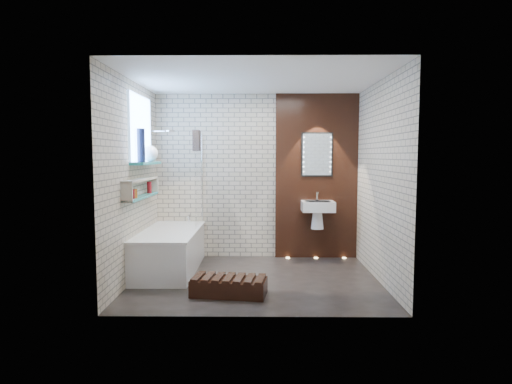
{
  "coord_description": "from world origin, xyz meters",
  "views": [
    {
      "loc": [
        0.06,
        -5.52,
        1.63
      ],
      "look_at": [
        0.0,
        0.15,
        1.15
      ],
      "focal_mm": 29.99,
      "sensor_mm": 36.0,
      "label": 1
    }
  ],
  "objects_px": {
    "bathtub": "(170,250)",
    "washbasin": "(318,210)",
    "bath_screen": "(199,179)",
    "walnut_step": "(229,287)",
    "led_mirror": "(317,155)"
  },
  "relations": [
    {
      "from": "walnut_step",
      "to": "led_mirror",
      "type": "bearing_deg",
      "value": 55.86
    },
    {
      "from": "bathtub",
      "to": "walnut_step",
      "type": "relative_size",
      "value": 2.01
    },
    {
      "from": "washbasin",
      "to": "bathtub",
      "type": "bearing_deg",
      "value": -163.99
    },
    {
      "from": "washbasin",
      "to": "bath_screen",
      "type": "bearing_deg",
      "value": -174.22
    },
    {
      "from": "walnut_step",
      "to": "washbasin",
      "type": "bearing_deg",
      "value": 53.45
    },
    {
      "from": "bath_screen",
      "to": "washbasin",
      "type": "height_order",
      "value": "bath_screen"
    },
    {
      "from": "bathtub",
      "to": "walnut_step",
      "type": "xyz_separation_m",
      "value": [
        0.92,
        -1.07,
        -0.19
      ]
    },
    {
      "from": "bath_screen",
      "to": "led_mirror",
      "type": "xyz_separation_m",
      "value": [
        1.82,
        0.34,
        0.37
      ]
    },
    {
      "from": "bath_screen",
      "to": "walnut_step",
      "type": "distance_m",
      "value": 2.0
    },
    {
      "from": "bath_screen",
      "to": "washbasin",
      "type": "xyz_separation_m",
      "value": [
        1.82,
        0.18,
        -0.49
      ]
    },
    {
      "from": "bath_screen",
      "to": "walnut_step",
      "type": "height_order",
      "value": "bath_screen"
    },
    {
      "from": "bathtub",
      "to": "washbasin",
      "type": "distance_m",
      "value": 2.32
    },
    {
      "from": "led_mirror",
      "to": "walnut_step",
      "type": "bearing_deg",
      "value": -124.14
    },
    {
      "from": "led_mirror",
      "to": "bathtub",
      "type": "bearing_deg",
      "value": -160.22
    },
    {
      "from": "bath_screen",
      "to": "washbasin",
      "type": "bearing_deg",
      "value": 5.78
    }
  ]
}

